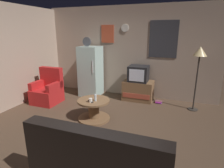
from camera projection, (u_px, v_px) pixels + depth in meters
The scene contains 13 objects.
ground_plane at pixel (93, 131), 3.74m from camera, with size 12.00×12.00×0.00m, color #4C3828.
wall_with_art at pixel (128, 52), 5.58m from camera, with size 5.20×0.12×2.65m.
fridge at pixel (91, 71), 5.68m from camera, with size 0.60×0.62×1.77m.
tv_stand at pixel (138, 91), 5.37m from camera, with size 0.84×0.53×0.56m.
crt_tv at pixel (139, 74), 5.23m from camera, with size 0.54×0.51×0.44m.
standing_lamp at pixel (200, 56), 4.39m from camera, with size 0.32×0.32×1.59m.
coffee_table at pixel (94, 110), 4.20m from camera, with size 0.72×0.72×0.46m.
wine_glass at pixel (95, 98), 4.05m from camera, with size 0.05×0.05×0.15m, color silver.
mug_ceramic_white at pixel (91, 100), 3.98m from camera, with size 0.08×0.08×0.09m, color silver.
remote_control at pixel (91, 101), 4.01m from camera, with size 0.15×0.04×0.02m, color black.
armchair at pixel (48, 91), 5.18m from camera, with size 0.68×0.68×0.96m.
couch at pixel (101, 165), 2.34m from camera, with size 1.70×0.80×0.92m.
book_stack at pixel (159, 102), 5.19m from camera, with size 0.18×0.17×0.06m.
Camera 1 is at (1.51, -3.00, 1.94)m, focal length 29.84 mm.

